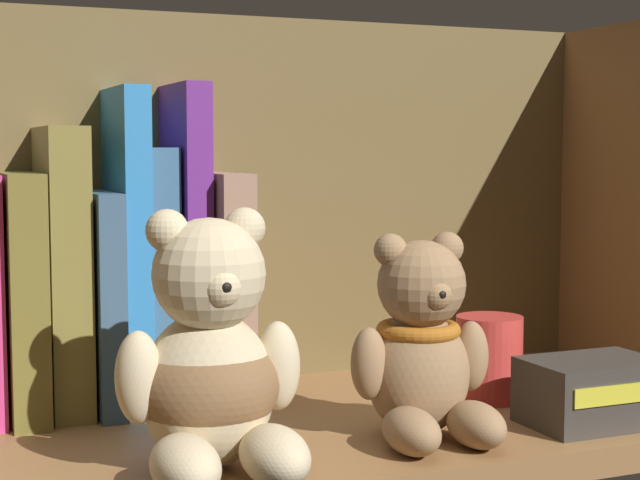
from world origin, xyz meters
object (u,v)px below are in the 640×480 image
at_px(book_7, 95,297).
at_px(book_9, 152,273).
at_px(teddy_bear_larger, 210,368).
at_px(book_8, 122,246).
at_px(small_product_box, 592,392).
at_px(book_10, 181,241).
at_px(pillar_candle, 489,358).
at_px(book_11, 212,282).
at_px(teddy_bear_smaller, 423,351).
at_px(book_6, 59,268).
at_px(book_5, 18,292).

xyz_separation_m(book_7, book_9, (0.04, 0.00, 0.02)).
bearing_deg(book_7, teddy_bear_larger, -80.45).
xyz_separation_m(book_8, teddy_bear_larger, (0.01, -0.19, -0.06)).
height_order(teddy_bear_larger, small_product_box, teddy_bear_larger).
height_order(book_10, teddy_bear_larger, book_10).
xyz_separation_m(book_8, pillar_candle, (0.26, -0.11, -0.09)).
xyz_separation_m(book_7, pillar_candle, (0.28, -0.11, -0.05)).
xyz_separation_m(teddy_bear_larger, pillar_candle, (0.25, 0.08, -0.03)).
xyz_separation_m(book_10, book_11, (0.02, 0.00, -0.03)).
relative_size(book_8, pillar_candle, 3.65).
bearing_deg(book_9, teddy_bear_smaller, -52.74).
bearing_deg(teddy_bear_larger, book_7, 99.55).
bearing_deg(book_9, pillar_candle, -25.72).
bearing_deg(book_10, book_8, 180.00).
distance_m(book_6, teddy_bear_larger, 0.21).
height_order(book_6, book_11, book_6).
height_order(book_9, book_10, book_10).
bearing_deg(book_8, book_7, 180.00).
bearing_deg(book_8, book_6, 180.00).
distance_m(book_10, small_product_box, 0.33).
bearing_deg(book_5, book_7, -0.00).
distance_m(teddy_bear_smaller, small_product_box, 0.13).
bearing_deg(book_5, pillar_candle, -18.64).
height_order(book_11, teddy_bear_larger, book_11).
xyz_separation_m(book_8, book_10, (0.05, 0.00, 0.00)).
bearing_deg(pillar_candle, small_product_box, -71.64).
bearing_deg(book_11, teddy_bear_smaller, -63.53).
bearing_deg(book_9, book_10, -0.00).
bearing_deg(book_7, pillar_candle, -22.04).
bearing_deg(book_9, book_8, -180.00).
bearing_deg(book_9, book_5, 180.00).
xyz_separation_m(teddy_bear_smaller, small_product_box, (0.12, -0.02, -0.04)).
bearing_deg(book_7, small_product_box, -33.03).
distance_m(book_8, book_11, 0.08).
xyz_separation_m(book_8, small_product_box, (0.28, -0.20, -0.10)).
bearing_deg(small_product_box, book_6, 149.08).
distance_m(book_7, book_9, 0.05).
xyz_separation_m(book_6, book_8, (0.05, 0.00, 0.01)).
bearing_deg(book_5, book_8, -0.00).
relative_size(book_9, book_10, 0.80).
bearing_deg(pillar_candle, book_6, 159.69).
height_order(book_7, teddy_bear_larger, book_7).
height_order(book_8, teddy_bear_smaller, book_8).
relative_size(book_5, book_6, 0.84).
bearing_deg(small_product_box, teddy_bear_smaller, 171.78).
xyz_separation_m(book_5, teddy_bear_larger, (0.09, -0.19, -0.03)).
relative_size(book_11, small_product_box, 1.89).
distance_m(book_6, teddy_bear_smaller, 0.28).
relative_size(teddy_bear_larger, pillar_candle, 2.42).
bearing_deg(small_product_box, book_10, 140.22).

